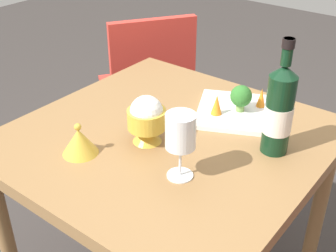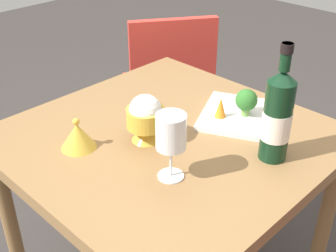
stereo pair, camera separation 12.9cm
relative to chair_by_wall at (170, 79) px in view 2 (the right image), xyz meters
name	(u,v)px [view 2 (the right image)]	position (x,y,z in m)	size (l,w,h in m)	color
dining_table	(168,160)	(-0.62, -0.60, 0.12)	(0.86, 0.86, 0.74)	olive
chair_by_wall	(170,79)	(0.00, 0.00, 0.00)	(0.56, 0.56, 0.85)	red
wine_bottle	(277,116)	(-0.50, -0.88, 0.34)	(0.08, 0.08, 0.32)	black
wine_glass	(171,133)	(-0.76, -0.74, 0.34)	(0.08, 0.08, 0.18)	white
rice_bowl	(146,117)	(-0.68, -0.57, 0.29)	(0.11, 0.11, 0.14)	gold
rice_bowl_lid	(78,136)	(-0.84, -0.47, 0.25)	(0.10, 0.10, 0.09)	gold
serving_plate	(243,116)	(-0.39, -0.70, 0.22)	(0.33, 0.33, 0.02)	white
broccoli_floret	(246,101)	(-0.39, -0.70, 0.28)	(0.07, 0.07, 0.09)	#729E4C
carrot_garnish_left	(221,107)	(-0.45, -0.66, 0.26)	(0.03, 0.03, 0.06)	orange
carrot_garnish_right	(268,103)	(-0.32, -0.74, 0.26)	(0.03, 0.03, 0.06)	orange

